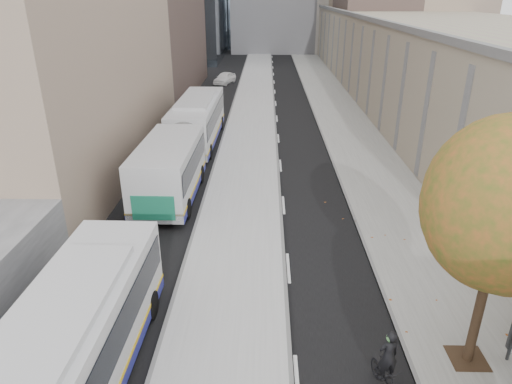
{
  "coord_description": "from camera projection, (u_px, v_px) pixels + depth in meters",
  "views": [
    {
      "loc": [
        -2.62,
        2.16,
        10.34
      ],
      "look_at": [
        -3.02,
        20.0,
        2.5
      ],
      "focal_mm": 32.0,
      "sensor_mm": 36.0,
      "label": 1
    }
  ],
  "objects": [
    {
      "name": "bus_platform",
      "position": [
        249.0,
        141.0,
        34.21
      ],
      "size": [
        4.25,
        150.0,
        0.15
      ],
      "primitive_type": "cube",
      "color": "#B0B0B0",
      "rests_on": "ground"
    },
    {
      "name": "sidewalk",
      "position": [
        356.0,
        142.0,
        34.06
      ],
      "size": [
        4.75,
        150.0,
        0.08
      ],
      "primitive_type": "cube",
      "color": "gray",
      "rests_on": "ground"
    },
    {
      "name": "building_tan",
      "position": [
        407.0,
        46.0,
        58.78
      ],
      "size": [
        18.0,
        92.0,
        8.0
      ],
      "primitive_type": "cube",
      "color": "tan",
      "rests_on": "ground"
    },
    {
      "name": "tree_c",
      "position": [
        504.0,
        206.0,
        11.84
      ],
      "size": [
        4.2,
        4.2,
        7.28
      ],
      "color": "black",
      "rests_on": "sidewalk"
    },
    {
      "name": "bus_far",
      "position": [
        188.0,
        137.0,
        29.5
      ],
      "size": [
        3.01,
        19.06,
        3.17
      ],
      "rotation": [
        0.0,
        0.0,
        -0.01
      ],
      "color": "silver",
      "rests_on": "ground"
    },
    {
      "name": "cyclist",
      "position": [
        386.0,
        369.0,
        12.63
      ],
      "size": [
        0.86,
        1.68,
        2.07
      ],
      "rotation": [
        0.0,
        0.0,
        0.26
      ],
      "color": "black",
      "rests_on": "ground"
    },
    {
      "name": "distant_car",
      "position": [
        225.0,
        78.0,
        55.78
      ],
      "size": [
        2.85,
        4.38,
        1.39
      ],
      "primitive_type": "imported",
      "rotation": [
        0.0,
        0.0,
        -0.32
      ],
      "color": "white",
      "rests_on": "ground"
    }
  ]
}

